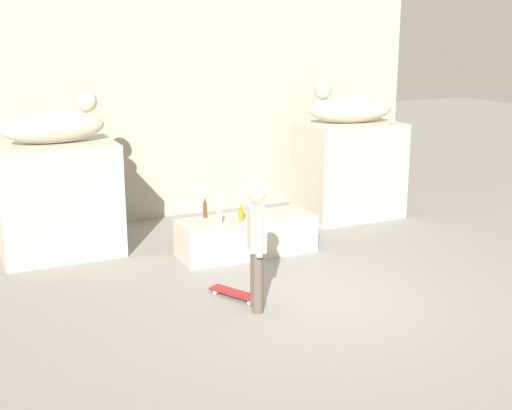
% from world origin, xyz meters
% --- Properties ---
extents(ground_plane, '(40.00, 40.00, 0.00)m').
position_xyz_m(ground_plane, '(0.00, 0.00, 0.00)').
color(ground_plane, gray).
extents(facade_wall, '(9.53, 0.60, 6.86)m').
position_xyz_m(facade_wall, '(0.00, 5.27, 3.43)').
color(facade_wall, '#A7A591').
rests_on(facade_wall, ground_plane).
extents(pedestal_left, '(1.85, 1.29, 1.80)m').
position_xyz_m(pedestal_left, '(-2.71, 3.56, 0.90)').
color(pedestal_left, '#B7AD99').
rests_on(pedestal_left, ground_plane).
extents(pedestal_right, '(1.85, 1.29, 1.80)m').
position_xyz_m(pedestal_right, '(2.71, 3.56, 0.90)').
color(pedestal_right, '#B7AD99').
rests_on(pedestal_right, ground_plane).
extents(statue_reclining_left, '(1.61, 0.58, 0.78)m').
position_xyz_m(statue_reclining_left, '(-2.68, 3.56, 2.09)').
color(statue_reclining_left, '#BFB79F').
rests_on(statue_reclining_left, pedestal_left).
extents(statue_reclining_right, '(1.69, 0.91, 0.78)m').
position_xyz_m(statue_reclining_right, '(2.68, 3.57, 2.09)').
color(statue_reclining_right, '#BFB79F').
rests_on(statue_reclining_right, pedestal_right).
extents(ledge_block, '(2.20, 0.81, 0.60)m').
position_xyz_m(ledge_block, '(0.00, 2.28, 0.30)').
color(ledge_block, '#B7AD99').
rests_on(ledge_block, ground_plane).
extents(skater, '(0.29, 0.52, 1.67)m').
position_xyz_m(skater, '(-0.80, 0.16, 0.92)').
color(skater, brown).
rests_on(skater, ground_plane).
extents(skateboard, '(0.55, 0.80, 0.08)m').
position_xyz_m(skateboard, '(-0.90, 0.63, 0.06)').
color(skateboard, maroon).
rests_on(skateboard, ground_plane).
extents(bottle_orange, '(0.08, 0.08, 0.27)m').
position_xyz_m(bottle_orange, '(-0.14, 2.18, 0.71)').
color(bottle_orange, orange).
rests_on(bottle_orange, ledge_block).
extents(bottle_clear, '(0.08, 0.08, 0.29)m').
position_xyz_m(bottle_clear, '(-0.53, 2.13, 0.72)').
color(bottle_clear, silver).
rests_on(bottle_clear, ledge_block).
extents(bottle_brown, '(0.06, 0.06, 0.32)m').
position_xyz_m(bottle_brown, '(-0.60, 2.57, 0.74)').
color(bottle_brown, '#593314').
rests_on(bottle_brown, ledge_block).
extents(bottle_green, '(0.07, 0.07, 0.27)m').
position_xyz_m(bottle_green, '(0.06, 2.12, 0.71)').
color(bottle_green, '#1E722D').
rests_on(bottle_green, ledge_block).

